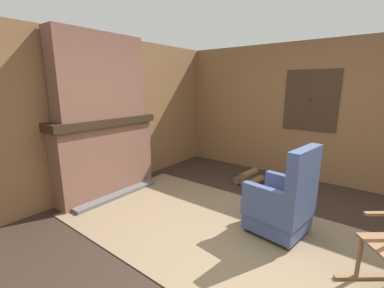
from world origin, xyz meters
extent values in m
plane|color=#2D2119|center=(0.00, 0.00, 0.00)|extent=(14.00, 14.00, 0.00)
cube|color=brown|center=(-2.61, 0.00, 1.21)|extent=(0.06, 5.77, 2.41)
cube|color=brown|center=(0.00, 2.61, 1.21)|extent=(5.77, 0.06, 2.41)
cube|color=#382619|center=(-0.14, 2.57, 1.42)|extent=(0.87, 0.02, 1.03)
cube|color=silver|center=(-0.14, 2.58, 1.42)|extent=(0.83, 0.01, 0.99)
cube|color=#382619|center=(-0.14, 2.57, 1.42)|extent=(0.02, 0.02, 0.99)
cube|color=#382619|center=(-0.14, 2.57, 1.42)|extent=(0.83, 0.02, 0.02)
cube|color=brown|center=(-2.41, 0.00, 0.54)|extent=(0.34, 1.55, 1.09)
cube|color=black|center=(-2.28, 0.00, 0.42)|extent=(0.08, 0.81, 0.61)
cube|color=#565451|center=(-2.16, 0.00, 0.03)|extent=(0.16, 1.39, 0.06)
cube|color=black|center=(-2.41, 0.00, 1.14)|extent=(0.44, 1.65, 0.11)
cube|color=brown|center=(-2.41, 0.00, 1.79)|extent=(0.30, 1.36, 1.19)
cube|color=#7A664C|center=(-0.43, 0.14, 0.01)|extent=(3.81, 2.06, 0.01)
cube|color=#3D4C75|center=(0.10, 0.52, 0.18)|extent=(0.65, 0.64, 0.24)
cube|color=#3D4C75|center=(0.10, 0.52, 0.33)|extent=(0.69, 0.67, 0.18)
cube|color=#3D4C75|center=(0.34, 0.49, 0.74)|extent=(0.20, 0.61, 0.64)
cube|color=#3D4C75|center=(0.05, 0.27, 0.52)|extent=(0.56, 0.16, 0.20)
cube|color=#3D4C75|center=(0.11, 0.77, 0.52)|extent=(0.56, 0.16, 0.20)
cylinder|color=#332319|center=(-0.18, 0.32, 0.03)|extent=(0.06, 0.06, 0.06)
cylinder|color=#332319|center=(-0.11, 0.79, 0.03)|extent=(0.06, 0.06, 0.06)
cylinder|color=#332319|center=(0.31, 0.25, 0.03)|extent=(0.06, 0.06, 0.06)
cylinder|color=#332319|center=(0.38, 0.72, 0.03)|extent=(0.06, 0.06, 0.06)
cube|color=brown|center=(1.09, 0.33, 0.02)|extent=(0.65, 0.53, 0.04)
cylinder|color=brown|center=(0.92, 0.20, 0.23)|extent=(0.05, 0.05, 0.38)
cylinder|color=brown|center=(-0.95, 1.76, 0.06)|extent=(0.17, 0.43, 0.13)
cylinder|color=brown|center=(-0.83, 1.74, 0.06)|extent=(0.17, 0.43, 0.13)
cylinder|color=brown|center=(-0.70, 1.73, 0.06)|extent=(0.17, 0.43, 0.13)
cylinder|color=brown|center=(-0.83, 1.74, 0.17)|extent=(0.17, 0.43, 0.13)
ellipsoid|color=silver|center=(-2.45, -0.30, 1.24)|extent=(0.11, 0.11, 0.08)
cylinder|color=white|center=(-2.45, -0.30, 1.36)|extent=(0.06, 0.06, 0.15)
cube|color=brown|center=(-2.45, 0.47, 1.27)|extent=(0.15, 0.25, 0.15)
cube|color=silver|center=(-2.37, 0.47, 1.28)|extent=(0.01, 0.04, 0.02)
cylinder|color=red|center=(-2.47, -0.04, 1.33)|extent=(0.07, 0.27, 0.27)
camera|label=1|loc=(0.96, -2.20, 1.68)|focal=24.00mm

